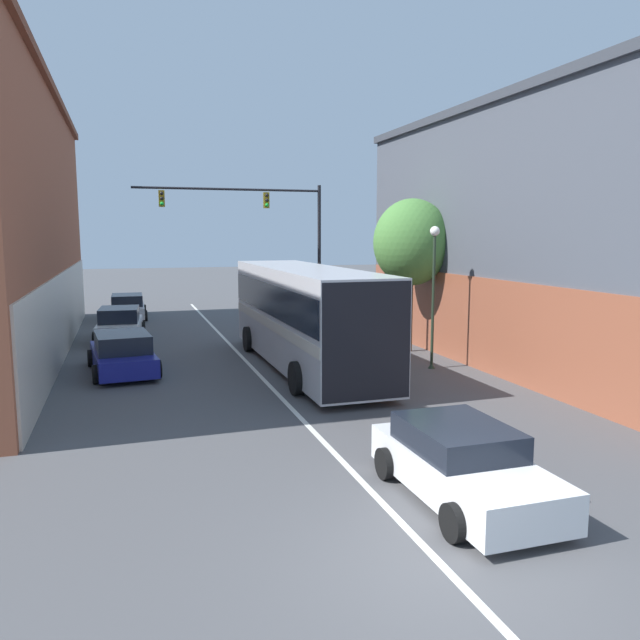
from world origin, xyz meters
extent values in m
plane|color=#4C4C4F|center=(0.00, 0.00, 0.00)|extent=(160.00, 160.00, 0.00)
cube|color=silver|center=(0.00, 14.34, 0.00)|extent=(0.14, 40.67, 0.01)
cube|color=beige|center=(-6.55, 18.85, 1.60)|extent=(0.24, 23.53, 3.20)
cube|color=#4C515B|center=(11.13, 11.40, 4.60)|extent=(7.25, 18.88, 9.20)
cube|color=#995138|center=(7.55, 11.40, 1.60)|extent=(0.24, 18.50, 3.20)
cube|color=#393D44|center=(11.13, 11.40, 9.05)|extent=(7.54, 19.07, 0.30)
cube|color=#B7B7BC|center=(1.80, 13.49, 1.87)|extent=(2.63, 11.54, 3.30)
cube|color=black|center=(1.80, 13.49, 2.47)|extent=(2.68, 11.31, 1.06)
cube|color=beige|center=(1.80, 13.49, 1.61)|extent=(2.67, 11.43, 0.33)
cube|color=black|center=(1.84, 7.75, 1.87)|extent=(2.49, 0.08, 3.17)
cylinder|color=black|center=(0.47, 17.05, 0.50)|extent=(0.31, 1.00, 1.00)
cylinder|color=black|center=(3.07, 17.07, 0.50)|extent=(0.31, 1.00, 1.00)
cylinder|color=black|center=(0.52, 9.91, 0.50)|extent=(0.31, 1.00, 1.00)
cylinder|color=black|center=(3.12, 9.93, 0.50)|extent=(0.31, 1.00, 1.00)
cube|color=silver|center=(1.42, 2.04, 0.51)|extent=(1.81, 4.20, 0.68)
cube|color=black|center=(1.42, 2.29, 1.09)|extent=(1.65, 2.19, 0.48)
cylinder|color=black|center=(0.49, 3.33, 0.31)|extent=(0.22, 0.61, 0.61)
cylinder|color=black|center=(2.33, 3.34, 0.31)|extent=(0.22, 0.61, 0.61)
cylinder|color=black|center=(0.51, 0.73, 0.31)|extent=(0.22, 0.61, 0.61)
cylinder|color=black|center=(2.36, 0.75, 0.31)|extent=(0.22, 0.61, 0.61)
cube|color=silver|center=(-4.45, 21.34, 0.51)|extent=(2.02, 4.21, 0.69)
cube|color=black|center=(-4.46, 21.14, 1.17)|extent=(1.75, 2.23, 0.61)
cylinder|color=black|center=(-5.27, 22.67, 0.30)|extent=(0.26, 0.62, 0.61)
cylinder|color=black|center=(-3.46, 22.55, 0.30)|extent=(0.26, 0.62, 0.61)
cylinder|color=black|center=(-5.44, 20.14, 0.30)|extent=(0.26, 0.62, 0.61)
cylinder|color=black|center=(-3.63, 20.01, 0.30)|extent=(0.26, 0.62, 0.61)
cube|color=silver|center=(-4.08, 28.67, 0.46)|extent=(1.79, 4.43, 0.61)
cube|color=black|center=(-4.09, 28.45, 1.06)|extent=(1.63, 2.31, 0.58)
cylinder|color=black|center=(-4.98, 30.05, 0.29)|extent=(0.23, 0.59, 0.59)
cylinder|color=black|center=(-3.17, 30.03, 0.29)|extent=(0.23, 0.59, 0.59)
cylinder|color=black|center=(-5.00, 27.31, 0.29)|extent=(0.23, 0.59, 0.59)
cylinder|color=black|center=(-3.19, 27.29, 0.29)|extent=(0.23, 0.59, 0.59)
cube|color=navy|center=(-4.34, 14.61, 0.47)|extent=(2.26, 4.64, 0.61)
cube|color=black|center=(-4.32, 14.38, 1.08)|extent=(1.90, 2.49, 0.60)
cylinder|color=black|center=(-5.42, 15.89, 0.30)|extent=(0.28, 0.62, 0.60)
cylinder|color=black|center=(-3.54, 16.08, 0.30)|extent=(0.28, 0.62, 0.60)
cylinder|color=black|center=(-5.15, 13.13, 0.30)|extent=(0.28, 0.62, 0.60)
cylinder|color=black|center=(-3.26, 13.32, 0.30)|extent=(0.28, 0.62, 0.60)
cylinder|color=black|center=(5.82, 24.67, 3.60)|extent=(0.18, 0.18, 7.19)
cylinder|color=black|center=(1.06, 24.67, 6.89)|extent=(9.52, 0.12, 0.12)
cube|color=#9E8419|center=(2.96, 24.67, 6.37)|extent=(0.28, 0.24, 0.80)
sphere|color=black|center=(2.96, 24.52, 6.62)|extent=(0.18, 0.18, 0.18)
sphere|color=black|center=(2.96, 24.52, 6.37)|extent=(0.18, 0.18, 0.18)
sphere|color=green|center=(2.96, 24.52, 6.13)|extent=(0.18, 0.18, 0.18)
cube|color=#9E8419|center=(-2.28, 24.67, 6.37)|extent=(0.28, 0.24, 0.80)
sphere|color=black|center=(-2.28, 24.52, 6.62)|extent=(0.18, 0.18, 0.18)
sphere|color=black|center=(-2.28, 24.52, 6.37)|extent=(0.18, 0.18, 0.18)
sphere|color=green|center=(-2.28, 24.52, 6.13)|extent=(0.18, 0.18, 0.18)
cone|color=#233323|center=(5.98, 11.99, 0.10)|extent=(0.26, 0.26, 0.20)
cylinder|color=#233323|center=(5.98, 11.99, 2.33)|extent=(0.10, 0.10, 4.65)
sphere|color=white|center=(5.98, 11.99, 4.77)|extent=(0.33, 0.33, 0.33)
cylinder|color=brown|center=(6.65, 15.14, 1.52)|extent=(0.16, 0.16, 3.04)
ellipsoid|color=#4C843D|center=(6.65, 15.14, 4.35)|extent=(3.08, 2.77, 3.39)
camera|label=1|loc=(-4.16, -7.26, 4.71)|focal=35.00mm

